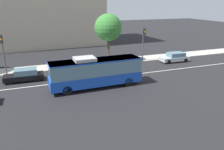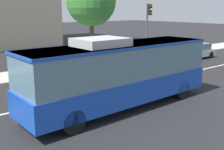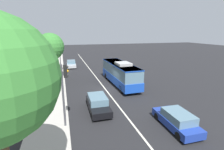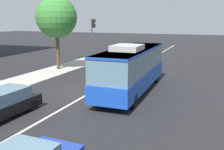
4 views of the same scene
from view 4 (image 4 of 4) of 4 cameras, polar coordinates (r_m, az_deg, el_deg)
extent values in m
plane|color=black|center=(18.09, -5.12, -4.17)|extent=(160.00, 160.00, 0.00)
cube|color=#B2ADA3|center=(21.91, -20.97, -1.86)|extent=(80.00, 3.23, 0.14)
cube|color=silver|center=(18.09, -5.12, -4.15)|extent=(76.00, 0.16, 0.01)
cube|color=#1947B7|center=(18.43, 4.46, -0.71)|extent=(10.06, 2.74, 1.10)
cube|color=slate|center=(18.18, 4.53, 3.40)|extent=(9.85, 2.66, 1.58)
cube|color=#1947B7|center=(18.09, 4.57, 5.68)|extent=(9.96, 2.71, 0.12)
cube|color=#B2B2B2|center=(16.92, 3.43, 6.07)|extent=(2.24, 1.85, 0.36)
cylinder|color=black|center=(22.02, 4.22, 0.15)|extent=(1.01, 0.32, 1.00)
cylinder|color=black|center=(21.51, 9.84, -0.29)|extent=(1.01, 0.32, 1.00)
cylinder|color=black|center=(15.83, -2.93, -4.64)|extent=(1.01, 0.32, 1.00)
cylinder|color=black|center=(15.11, 4.76, -5.49)|extent=(1.01, 0.32, 1.00)
cube|color=#B7BABF|center=(33.96, 2.23, 4.45)|extent=(4.54, 1.89, 0.60)
cube|color=slate|center=(34.11, 2.39, 5.53)|extent=(2.55, 1.71, 0.64)
cylinder|color=black|center=(32.32, 2.58, 3.69)|extent=(0.64, 0.23, 0.64)
cylinder|color=black|center=(32.91, -0.02, 3.86)|extent=(0.64, 0.23, 0.64)
cylinder|color=black|center=(35.11, 4.34, 4.34)|extent=(0.64, 0.23, 0.64)
cylinder|color=black|center=(35.66, 1.91, 4.49)|extent=(0.64, 0.23, 0.64)
cube|color=black|center=(14.84, -23.42, -6.71)|extent=(4.53, 1.88, 0.60)
cube|color=slate|center=(14.82, -22.92, -4.18)|extent=(2.55, 1.70, 0.64)
cylinder|color=black|center=(15.39, -17.23, -6.39)|extent=(0.64, 0.23, 0.64)
cylinder|color=black|center=(16.44, -21.51, -5.51)|extent=(0.64, 0.23, 0.64)
cylinder|color=#47474C|center=(30.50, -4.48, 7.47)|extent=(0.16, 0.16, 5.20)
cube|color=black|center=(30.29, -4.05, 11.33)|extent=(0.33, 0.29, 0.96)
sphere|color=#2D2D2D|center=(30.23, -3.80, 11.94)|extent=(0.22, 0.22, 0.22)
sphere|color=#F9A514|center=(30.23, -3.79, 11.33)|extent=(0.22, 0.22, 0.22)
sphere|color=#2D2D2D|center=(30.24, -3.78, 10.73)|extent=(0.22, 0.22, 0.22)
cylinder|color=#4C3823|center=(26.68, -11.92, 5.08)|extent=(0.36, 0.36, 3.81)
sphere|color=#387F33|center=(26.50, -12.25, 12.44)|extent=(4.06, 4.06, 4.06)
camera|label=1|loc=(20.20, 82.06, 13.23)|focal=35.68mm
camera|label=2|loc=(9.82, 48.88, 5.74)|focal=44.39mm
camera|label=3|loc=(14.57, -91.70, 9.76)|focal=27.25mm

